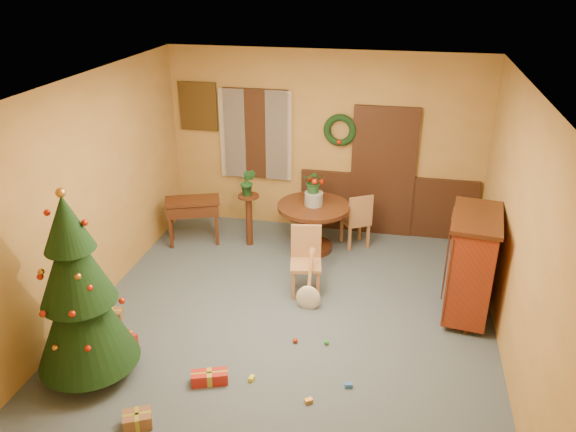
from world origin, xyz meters
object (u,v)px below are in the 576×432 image
(christmas_tree, at_px, (79,293))
(sideboard, at_px, (471,263))
(dining_table, at_px, (313,219))
(chair_near, at_px, (306,258))
(writing_desk, at_px, (193,210))

(christmas_tree, bearing_deg, sideboard, 26.59)
(dining_table, xyz_separation_m, chair_near, (0.10, -1.18, -0.03))
(chair_near, bearing_deg, sideboard, -3.62)
(christmas_tree, distance_m, writing_desk, 3.22)
(christmas_tree, height_order, writing_desk, christmas_tree)
(chair_near, height_order, sideboard, sideboard)
(dining_table, bearing_deg, sideboard, -31.22)
(writing_desk, relative_size, sideboard, 0.67)
(christmas_tree, height_order, sideboard, christmas_tree)
(chair_near, distance_m, writing_desk, 2.23)
(writing_desk, height_order, sideboard, sideboard)
(writing_desk, bearing_deg, chair_near, -27.91)
(chair_near, xyz_separation_m, writing_desk, (-1.97, 1.05, 0.06))
(chair_near, xyz_separation_m, christmas_tree, (-1.96, -2.14, 0.53))
(dining_table, relative_size, sideboard, 0.80)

